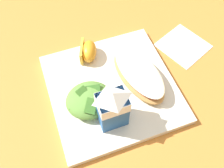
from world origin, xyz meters
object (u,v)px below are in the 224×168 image
Objects in this scene: paper_napkin at (183,45)px; white_plate at (112,88)px; cheesy_pizza_bread at (139,74)px; green_salad_pile at (89,100)px; milk_carton at (112,107)px; orange_wedge_front at (88,51)px.

white_plate is at bearing 15.88° from paper_napkin.
cheesy_pizza_bread is 1.81× the size of green_salad_pile.
cheesy_pizza_bread is at bearing -140.25° from milk_carton.
white_plate is 2.55× the size of milk_carton.
green_salad_pile reaches higher than cheesy_pizza_bread.
orange_wedge_front is at bearing -106.19° from green_salad_pile.
white_plate is at bearing -109.52° from milk_carton.
white_plate is at bearing -1.22° from cheesy_pizza_bread.
orange_wedge_front reaches higher than white_plate.
white_plate is at bearing 103.47° from orange_wedge_front.
white_plate is 1.54× the size of cheesy_pizza_bread.
milk_carton reaches higher than paper_napkin.
cheesy_pizza_bread is 0.17m from paper_napkin.
green_salad_pile is 0.13m from orange_wedge_front.
green_salad_pile is 0.30m from paper_napkin.
milk_carton reaches higher than green_salad_pile.
white_plate is 4.06× the size of orange_wedge_front.
green_salad_pile is (0.06, 0.03, 0.03)m from white_plate.
cheesy_pizza_bread is at bearing -168.57° from green_salad_pile.
white_plate is at bearing -156.46° from green_salad_pile.
orange_wedge_front is 0.25m from paper_napkin.
milk_carton is 0.18m from orange_wedge_front.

